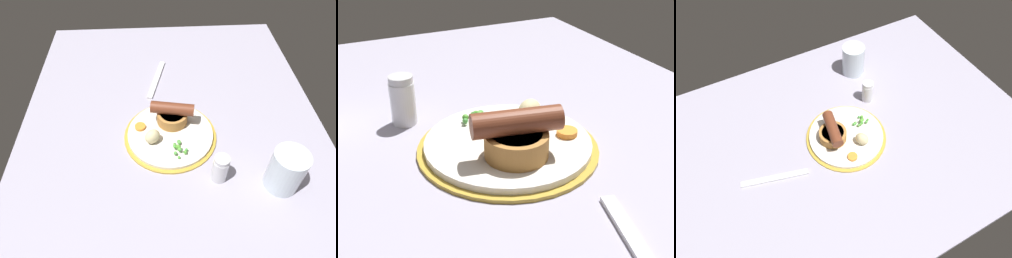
{
  "view_description": "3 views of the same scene",
  "coord_description": "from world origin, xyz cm",
  "views": [
    {
      "loc": [
        50.27,
        -4.33,
        61.06
      ],
      "look_at": [
        0.44,
        -1.34,
        6.27
      ],
      "focal_mm": 32.0,
      "sensor_mm": 36.0,
      "label": 1
    },
    {
      "loc": [
        -47.34,
        22.05,
        34.13
      ],
      "look_at": [
        -0.54,
        -0.21,
        6.39
      ],
      "focal_mm": 50.0,
      "sensor_mm": 36.0,
      "label": 2
    },
    {
      "loc": [
        -24.24,
        -44.48,
        75.97
      ],
      "look_at": [
        -0.57,
        -0.46,
        7.25
      ],
      "focal_mm": 32.0,
      "sensor_mm": 36.0,
      "label": 3
    }
  ],
  "objects": [
    {
      "name": "dining_table",
      "position": [
        0.0,
        0.0,
        1.5
      ],
      "size": [
        110.0,
        80.0,
        3.0
      ],
      "primitive_type": "cube",
      "color": "#9E99AD",
      "rests_on": "ground"
    },
    {
      "name": "dinner_plate",
      "position": [
        -0.1,
        -0.74,
        3.57
      ],
      "size": [
        23.51,
        23.51,
        1.4
      ],
      "color": "#B79333",
      "rests_on": "dining_table"
    },
    {
      "name": "sausage_pudding",
      "position": [
        -3.92,
        0.17,
        7.05
      ],
      "size": [
        7.83,
        11.29,
        6.18
      ],
      "rotation": [
        0.0,
        0.0,
        1.38
      ],
      "color": "#AD7538",
      "rests_on": "dinner_plate"
    },
    {
      "name": "pea_pile",
      "position": [
        5.8,
        0.91,
        5.44
      ],
      "size": [
        5.45,
        3.87,
        1.93
      ],
      "color": "#57AA39",
      "rests_on": "dinner_plate"
    },
    {
      "name": "potato_chunk_0",
      "position": [
        2.63,
        -5.26,
        6.25
      ],
      "size": [
        4.67,
        4.92,
        3.7
      ],
      "primitive_type": "ellipsoid",
      "rotation": [
        0.0,
        0.0,
        2.15
      ],
      "color": "beige",
      "rests_on": "dinner_plate"
    },
    {
      "name": "carrot_slice_0",
      "position": [
        -2.12,
        -8.34,
        4.78
      ],
      "size": [
        2.75,
        2.75,
        0.76
      ],
      "primitive_type": "cylinder",
      "rotation": [
        0.0,
        0.0,
        3.14
      ],
      "color": "orange",
      "rests_on": "dinner_plate"
    },
    {
      "name": "fork",
      "position": [
        -23.22,
        -3.5,
        3.3
      ],
      "size": [
        17.8,
        6.19,
        0.6
      ],
      "primitive_type": "cube",
      "rotation": [
        0.0,
        0.0,
        -0.26
      ],
      "color": "silver",
      "rests_on": "dining_table"
    },
    {
      "name": "drinking_glass",
      "position": [
        15.54,
        22.93,
        8.12
      ],
      "size": [
        7.51,
        7.51,
        10.24
      ],
      "primitive_type": "cylinder",
      "color": "silver",
      "rests_on": "dining_table"
    },
    {
      "name": "salt_shaker",
      "position": [
        13.15,
        9.42,
        6.58
      ],
      "size": [
        3.58,
        3.58,
        7.25
      ],
      "color": "silver",
      "rests_on": "dining_table"
    }
  ]
}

